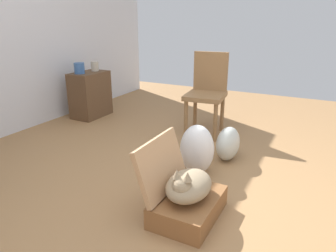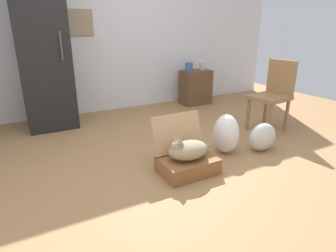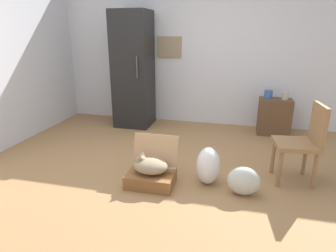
{
  "view_description": "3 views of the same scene",
  "coord_description": "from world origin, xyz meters",
  "px_view_note": "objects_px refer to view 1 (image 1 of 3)",
  "views": [
    {
      "loc": [
        -1.7,
        -0.95,
        1.26
      ],
      "look_at": [
        0.14,
        0.0,
        0.55
      ],
      "focal_mm": 33.36,
      "sensor_mm": 36.0,
      "label": 1
    },
    {
      "loc": [
        -1.36,
        -2.26,
        1.31
      ],
      "look_at": [
        0.05,
        0.33,
        0.27
      ],
      "focal_mm": 30.3,
      "sensor_mm": 36.0,
      "label": 2
    },
    {
      "loc": [
        0.81,
        -2.97,
        1.64
      ],
      "look_at": [
        -0.01,
        0.39,
        0.49
      ],
      "focal_mm": 30.72,
      "sensor_mm": 36.0,
      "label": 3
    }
  ],
  "objects_px": {
    "vase_tall": "(79,68)",
    "chair": "(207,91)",
    "cat": "(188,185)",
    "plastic_bag_white": "(197,149)",
    "vase_short": "(95,66)",
    "side_table": "(90,95)",
    "plastic_bag_clear": "(228,144)",
    "suitcase_base": "(188,207)"
  },
  "relations": [
    {
      "from": "vase_tall",
      "to": "chair",
      "type": "height_order",
      "value": "chair"
    },
    {
      "from": "cat",
      "to": "vase_tall",
      "type": "relative_size",
      "value": 3.46
    },
    {
      "from": "plastic_bag_white",
      "to": "vase_short",
      "type": "relative_size",
      "value": 3.53
    },
    {
      "from": "side_table",
      "to": "vase_tall",
      "type": "xyz_separation_m",
      "value": [
        -0.13,
        0.03,
        0.37
      ]
    },
    {
      "from": "cat",
      "to": "chair",
      "type": "xyz_separation_m",
      "value": [
        1.62,
        0.49,
        0.25
      ]
    },
    {
      "from": "cat",
      "to": "plastic_bag_white",
      "type": "bearing_deg",
      "value": 17.35
    },
    {
      "from": "chair",
      "to": "plastic_bag_clear",
      "type": "bearing_deg",
      "value": -59.99
    },
    {
      "from": "cat",
      "to": "vase_tall",
      "type": "height_order",
      "value": "vase_tall"
    },
    {
      "from": "cat",
      "to": "side_table",
      "type": "xyz_separation_m",
      "value": [
        1.5,
        2.1,
        0.06
      ]
    },
    {
      "from": "cat",
      "to": "plastic_bag_clear",
      "type": "distance_m",
      "value": 1.02
    },
    {
      "from": "side_table",
      "to": "vase_short",
      "type": "relative_size",
      "value": 4.87
    },
    {
      "from": "plastic_bag_white",
      "to": "chair",
      "type": "bearing_deg",
      "value": 16.65
    },
    {
      "from": "suitcase_base",
      "to": "plastic_bag_white",
      "type": "height_order",
      "value": "plastic_bag_white"
    },
    {
      "from": "plastic_bag_white",
      "to": "vase_short",
      "type": "distance_m",
      "value": 2.19
    },
    {
      "from": "suitcase_base",
      "to": "vase_short",
      "type": "height_order",
      "value": "vase_short"
    },
    {
      "from": "plastic_bag_white",
      "to": "vase_short",
      "type": "bearing_deg",
      "value": 62.11
    },
    {
      "from": "vase_short",
      "to": "suitcase_base",
      "type": "bearing_deg",
      "value": -127.66
    },
    {
      "from": "vase_tall",
      "to": "vase_short",
      "type": "distance_m",
      "value": 0.26
    },
    {
      "from": "suitcase_base",
      "to": "plastic_bag_white",
      "type": "relative_size",
      "value": 1.21
    },
    {
      "from": "plastic_bag_clear",
      "to": "side_table",
      "type": "distance_m",
      "value": 2.12
    },
    {
      "from": "plastic_bag_white",
      "to": "suitcase_base",
      "type": "bearing_deg",
      "value": -162.32
    },
    {
      "from": "plastic_bag_clear",
      "to": "vase_short",
      "type": "xyz_separation_m",
      "value": [
        0.61,
        2.05,
        0.5
      ]
    },
    {
      "from": "side_table",
      "to": "chair",
      "type": "distance_m",
      "value": 1.62
    },
    {
      "from": "side_table",
      "to": "chair",
      "type": "relative_size",
      "value": 0.65
    },
    {
      "from": "cat",
      "to": "vase_tall",
      "type": "distance_m",
      "value": 2.56
    },
    {
      "from": "plastic_bag_clear",
      "to": "suitcase_base",
      "type": "bearing_deg",
      "value": -177.63
    },
    {
      "from": "suitcase_base",
      "to": "side_table",
      "type": "distance_m",
      "value": 2.58
    },
    {
      "from": "chair",
      "to": "vase_tall",
      "type": "bearing_deg",
      "value": -177.81
    },
    {
      "from": "plastic_bag_clear",
      "to": "side_table",
      "type": "xyz_separation_m",
      "value": [
        0.49,
        2.05,
        0.14
      ]
    },
    {
      "from": "cat",
      "to": "plastic_bag_white",
      "type": "xyz_separation_m",
      "value": [
        0.62,
        0.19,
        -0.02
      ]
    },
    {
      "from": "plastic_bag_white",
      "to": "vase_short",
      "type": "xyz_separation_m",
      "value": [
        1.0,
        1.9,
        0.44
      ]
    },
    {
      "from": "suitcase_base",
      "to": "plastic_bag_clear",
      "type": "distance_m",
      "value": 1.0
    },
    {
      "from": "suitcase_base",
      "to": "chair",
      "type": "bearing_deg",
      "value": 17.04
    },
    {
      "from": "plastic_bag_white",
      "to": "plastic_bag_clear",
      "type": "bearing_deg",
      "value": -21.46
    },
    {
      "from": "plastic_bag_clear",
      "to": "vase_short",
      "type": "relative_size",
      "value": 2.78
    },
    {
      "from": "vase_tall",
      "to": "plastic_bag_white",
      "type": "bearing_deg",
      "value": -111.17
    },
    {
      "from": "plastic_bag_clear",
      "to": "vase_short",
      "type": "height_order",
      "value": "vase_short"
    },
    {
      "from": "plastic_bag_clear",
      "to": "chair",
      "type": "xyz_separation_m",
      "value": [
        0.61,
        0.45,
        0.34
      ]
    },
    {
      "from": "plastic_bag_white",
      "to": "side_table",
      "type": "bearing_deg",
      "value": 65.26
    },
    {
      "from": "plastic_bag_clear",
      "to": "vase_tall",
      "type": "xyz_separation_m",
      "value": [
        0.36,
        2.09,
        0.51
      ]
    },
    {
      "from": "plastic_bag_clear",
      "to": "side_table",
      "type": "bearing_deg",
      "value": 76.68
    },
    {
      "from": "cat",
      "to": "vase_short",
      "type": "relative_size",
      "value": 3.87
    }
  ]
}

